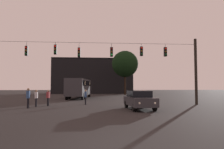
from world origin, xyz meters
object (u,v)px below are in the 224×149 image
Objects in this scene: pedestrian_crossing_right at (28,97)px; pedestrian_trailing at (144,96)px; tree_left_silhouette at (125,64)px; pedestrian_crossing_center at (36,97)px; car_near_right at (139,99)px; pedestrian_crossing_left at (86,96)px; city_bus at (80,86)px; pedestrian_near_bus at (48,97)px.

pedestrian_crossing_right is 1.14× the size of pedestrian_trailing.
pedestrian_crossing_center is at bearing -114.41° from tree_left_silhouette.
pedestrian_trailing is at bearing 13.87° from pedestrian_crossing_right.
pedestrian_crossing_right is 31.55m from tree_left_silhouette.
pedestrian_crossing_right reaches higher than car_near_right.
pedestrian_crossing_left is 5.97m from pedestrian_trailing.
pedestrian_crossing_left is at bearing 133.08° from car_near_right.
pedestrian_trailing is 0.15× the size of tree_left_silhouette.
pedestrian_crossing_right reaches higher than pedestrian_crossing_center.
pedestrian_crossing_left is 5.78m from pedestrian_crossing_right.
pedestrian_trailing is at bearing -5.99° from pedestrian_crossing_left.
pedestrian_crossing_left is 1.02× the size of pedestrian_trailing.
pedestrian_crossing_center is at bearing -102.12° from city_bus.
pedestrian_crossing_left is at bearing 174.01° from pedestrian_trailing.
city_bus reaches higher than pedestrian_trailing.
pedestrian_crossing_left reaches higher than car_near_right.
car_near_right is 9.49m from pedestrian_crossing_right.
pedestrian_near_bus reaches higher than pedestrian_trailing.
pedestrian_trailing is (10.41, 1.18, -0.03)m from pedestrian_crossing_center.
pedestrian_crossing_left is at bearing -83.09° from city_bus.
tree_left_silhouette is at bearing 66.22° from pedestrian_crossing_right.
pedestrian_crossing_center is at bearing 78.91° from pedestrian_crossing_right.
tree_left_silhouette is at bearing 86.01° from pedestrian_trailing.
pedestrian_crossing_right is at bearing -101.09° from pedestrian_crossing_center.
pedestrian_near_bus is (0.98, 0.52, -0.00)m from pedestrian_crossing_center.
car_near_right is (6.06, -17.08, -1.07)m from city_bus.
city_bus is 6.51× the size of pedestrian_crossing_right.
city_bus reaches higher than pedestrian_near_bus.
city_bus is at bearing 120.05° from pedestrian_trailing.
city_bus is 7.42× the size of pedestrian_trailing.
city_bus is 13.66m from pedestrian_near_bus.
pedestrian_crossing_center is at bearing 161.13° from car_near_right.
city_bus is 16.64m from tree_left_silhouette.
tree_left_silhouette is (7.73, 25.09, 6.06)m from pedestrian_crossing_left.
car_near_right is 6.71m from pedestrian_crossing_left.
pedestrian_near_bus is 0.16× the size of tree_left_silhouette.
pedestrian_near_bus is (-2.03, -13.47, -1.00)m from city_bus.
city_bus is at bearing 96.91° from pedestrian_crossing_left.
car_near_right is 30.77m from tree_left_silhouette.
pedestrian_near_bus reaches higher than pedestrian_crossing_left.
pedestrian_near_bus is at bearing -175.99° from pedestrian_trailing.
pedestrian_trailing is at bearing 72.46° from car_near_right.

